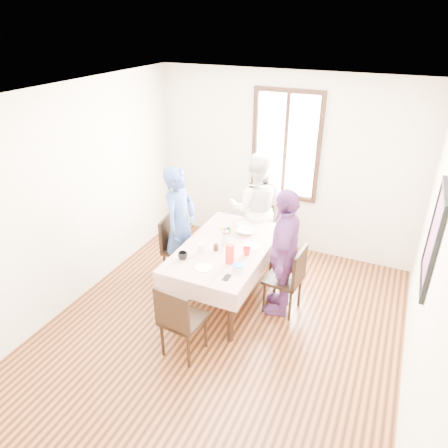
{
  "coord_description": "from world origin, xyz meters",
  "views": [
    {
      "loc": [
        1.58,
        -3.45,
        3.38
      ],
      "look_at": [
        -0.24,
        0.57,
        1.1
      ],
      "focal_mm": 32.98,
      "sensor_mm": 36.0,
      "label": 1
    }
  ],
  "objects_px": {
    "chair_left": "(180,249)",
    "person_far": "(256,208)",
    "dining_table": "(226,272)",
    "person_right": "(284,253)",
    "chair_right": "(283,279)",
    "chair_far": "(256,230)",
    "person_left": "(180,226)",
    "chair_near": "(183,319)"
  },
  "relations": [
    {
      "from": "chair_left",
      "to": "person_far",
      "type": "xyz_separation_m",
      "value": [
        0.76,
        0.94,
        0.38
      ]
    },
    {
      "from": "dining_table",
      "to": "chair_left",
      "type": "distance_m",
      "value": 0.78
    },
    {
      "from": "chair_left",
      "to": "person_right",
      "type": "height_order",
      "value": "person_right"
    },
    {
      "from": "chair_right",
      "to": "chair_far",
      "type": "xyz_separation_m",
      "value": [
        -0.76,
        1.06,
        0.0
      ]
    },
    {
      "from": "chair_left",
      "to": "person_right",
      "type": "relative_size",
      "value": 0.55
    },
    {
      "from": "chair_left",
      "to": "person_left",
      "type": "height_order",
      "value": "person_left"
    },
    {
      "from": "dining_table",
      "to": "chair_near",
      "type": "height_order",
      "value": "chair_near"
    },
    {
      "from": "dining_table",
      "to": "chair_left",
      "type": "bearing_deg",
      "value": 168.71
    },
    {
      "from": "chair_far",
      "to": "person_right",
      "type": "height_order",
      "value": "person_right"
    },
    {
      "from": "chair_right",
      "to": "chair_near",
      "type": "height_order",
      "value": "same"
    },
    {
      "from": "dining_table",
      "to": "chair_far",
      "type": "relative_size",
      "value": 1.78
    },
    {
      "from": "chair_left",
      "to": "person_left",
      "type": "xyz_separation_m",
      "value": [
        0.02,
        0.0,
        0.37
      ]
    },
    {
      "from": "dining_table",
      "to": "person_left",
      "type": "xyz_separation_m",
      "value": [
        -0.74,
        0.15,
        0.45
      ]
    },
    {
      "from": "person_right",
      "to": "chair_near",
      "type": "bearing_deg",
      "value": -40.64
    },
    {
      "from": "chair_left",
      "to": "person_left",
      "type": "relative_size",
      "value": 0.55
    },
    {
      "from": "chair_left",
      "to": "person_far",
      "type": "distance_m",
      "value": 1.27
    },
    {
      "from": "chair_far",
      "to": "dining_table",
      "type": "bearing_deg",
      "value": 92.51
    },
    {
      "from": "chair_left",
      "to": "chair_far",
      "type": "relative_size",
      "value": 1.0
    },
    {
      "from": "chair_left",
      "to": "person_left",
      "type": "bearing_deg",
      "value": 83.26
    },
    {
      "from": "chair_near",
      "to": "person_left",
      "type": "distance_m",
      "value": 1.51
    },
    {
      "from": "chair_right",
      "to": "chair_near",
      "type": "xyz_separation_m",
      "value": [
        -0.76,
        -1.16,
        0.0
      ]
    },
    {
      "from": "dining_table",
      "to": "chair_right",
      "type": "distance_m",
      "value": 0.76
    },
    {
      "from": "chair_left",
      "to": "person_left",
      "type": "distance_m",
      "value": 0.37
    },
    {
      "from": "dining_table",
      "to": "chair_left",
      "type": "relative_size",
      "value": 1.78
    },
    {
      "from": "dining_table",
      "to": "person_far",
      "type": "bearing_deg",
      "value": 90.0
    },
    {
      "from": "chair_far",
      "to": "person_far",
      "type": "height_order",
      "value": "person_far"
    },
    {
      "from": "chair_right",
      "to": "person_far",
      "type": "relative_size",
      "value": 0.55
    },
    {
      "from": "dining_table",
      "to": "person_left",
      "type": "relative_size",
      "value": 0.98
    },
    {
      "from": "chair_right",
      "to": "person_right",
      "type": "height_order",
      "value": "person_right"
    },
    {
      "from": "chair_right",
      "to": "chair_far",
      "type": "bearing_deg",
      "value": 40.4
    },
    {
      "from": "chair_right",
      "to": "chair_far",
      "type": "height_order",
      "value": "same"
    },
    {
      "from": "chair_right",
      "to": "person_left",
      "type": "height_order",
      "value": "person_left"
    },
    {
      "from": "chair_right",
      "to": "person_left",
      "type": "xyz_separation_m",
      "value": [
        -1.5,
        0.1,
        0.37
      ]
    },
    {
      "from": "chair_far",
      "to": "chair_left",
      "type": "bearing_deg",
      "value": 54.16
    },
    {
      "from": "chair_far",
      "to": "chair_right",
      "type": "bearing_deg",
      "value": 128.11
    },
    {
      "from": "dining_table",
      "to": "chair_far",
      "type": "bearing_deg",
      "value": 90.0
    },
    {
      "from": "chair_left",
      "to": "chair_far",
      "type": "height_order",
      "value": "same"
    },
    {
      "from": "chair_right",
      "to": "chair_near",
      "type": "distance_m",
      "value": 1.39
    },
    {
      "from": "chair_near",
      "to": "person_right",
      "type": "relative_size",
      "value": 0.55
    },
    {
      "from": "person_left",
      "to": "person_far",
      "type": "height_order",
      "value": "person_far"
    },
    {
      "from": "chair_near",
      "to": "person_right",
      "type": "xyz_separation_m",
      "value": [
        0.74,
        1.16,
        0.37
      ]
    },
    {
      "from": "chair_left",
      "to": "chair_near",
      "type": "height_order",
      "value": "same"
    }
  ]
}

